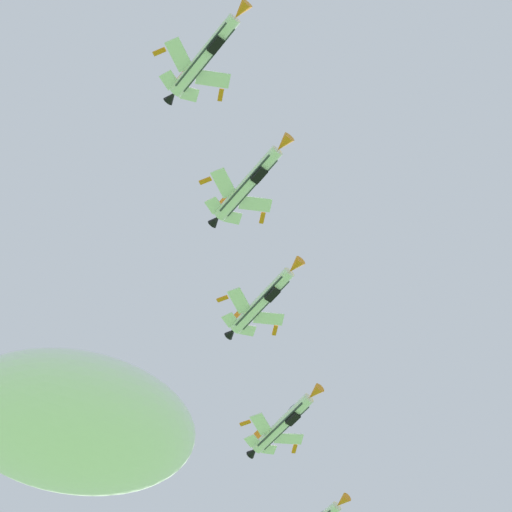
{
  "coord_description": "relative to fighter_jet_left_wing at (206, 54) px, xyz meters",
  "views": [
    {
      "loc": [
        2.64,
        -6.7,
        1.77
      ],
      "look_at": [
        16.75,
        56.95,
        117.87
      ],
      "focal_mm": 70.04,
      "sensor_mm": 36.0,
      "label": 1
    }
  ],
  "objects": [
    {
      "name": "fighter_jet_left_outer",
      "position": [
        14.42,
        32.34,
        -0.68
      ],
      "size": [
        10.68,
        14.89,
        4.38
      ],
      "rotation": [
        0.0,
        0.11,
        3.6
      ],
      "color": "white"
    },
    {
      "name": "fighter_jet_right_wing",
      "position": [
        8.64,
        14.81,
        -1.76
      ],
      "size": [
        10.68,
        14.89,
        4.38
      ],
      "rotation": [
        0.0,
        0.11,
        3.6
      ],
      "color": "white"
    },
    {
      "name": "cloud_near_formation",
      "position": [
        -12.97,
        135.75,
        90.35
      ],
      "size": [
        64.92,
        44.04,
        25.89
      ],
      "primitive_type": "ellipsoid",
      "color": "white"
    },
    {
      "name": "fighter_jet_right_outer",
      "position": [
        21.53,
        50.38,
        -3.61
      ],
      "size": [
        10.66,
        14.89,
        4.39
      ],
      "rotation": [
        0.0,
        0.14,
        3.6
      ],
      "color": "white"
    },
    {
      "name": "fighter_jet_left_wing",
      "position": [
        0.0,
        0.0,
        0.0
      ],
      "size": [
        10.68,
        14.89,
        4.38
      ],
      "rotation": [
        0.0,
        0.11,
        3.6
      ],
      "color": "white"
    }
  ]
}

